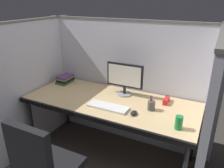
{
  "coord_description": "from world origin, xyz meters",
  "views": [
    {
      "loc": [
        0.98,
        -1.61,
        1.79
      ],
      "look_at": [
        0.0,
        0.35,
        0.92
      ],
      "focal_mm": 34.79,
      "sensor_mm": 36.0,
      "label": 1
    }
  ],
  "objects_px": {
    "keyboard_main": "(108,107)",
    "pen_cup": "(151,106)",
    "computer_mouse": "(134,113)",
    "red_stapler": "(166,100)",
    "desk": "(109,105)",
    "monitor_center": "(125,77)",
    "soda_can": "(179,123)",
    "book_stack": "(65,79)"
  },
  "relations": [
    {
      "from": "red_stapler",
      "to": "soda_can",
      "type": "height_order",
      "value": "soda_can"
    },
    {
      "from": "desk",
      "to": "keyboard_main",
      "type": "distance_m",
      "value": 0.17
    },
    {
      "from": "computer_mouse",
      "to": "keyboard_main",
      "type": "bearing_deg",
      "value": 177.54
    },
    {
      "from": "computer_mouse",
      "to": "book_stack",
      "type": "distance_m",
      "value": 1.19
    },
    {
      "from": "monitor_center",
      "to": "soda_can",
      "type": "height_order",
      "value": "monitor_center"
    },
    {
      "from": "desk",
      "to": "keyboard_main",
      "type": "xyz_separation_m",
      "value": [
        0.06,
        -0.14,
        0.06
      ]
    },
    {
      "from": "monitor_center",
      "to": "red_stapler",
      "type": "relative_size",
      "value": 2.87
    },
    {
      "from": "book_stack",
      "to": "red_stapler",
      "type": "height_order",
      "value": "book_stack"
    },
    {
      "from": "keyboard_main",
      "to": "pen_cup",
      "type": "height_order",
      "value": "pen_cup"
    },
    {
      "from": "keyboard_main",
      "to": "pen_cup",
      "type": "distance_m",
      "value": 0.44
    },
    {
      "from": "desk",
      "to": "soda_can",
      "type": "bearing_deg",
      "value": -15.29
    },
    {
      "from": "desk",
      "to": "red_stapler",
      "type": "relative_size",
      "value": 12.67
    },
    {
      "from": "desk",
      "to": "keyboard_main",
      "type": "height_order",
      "value": "keyboard_main"
    },
    {
      "from": "computer_mouse",
      "to": "book_stack",
      "type": "height_order",
      "value": "book_stack"
    },
    {
      "from": "red_stapler",
      "to": "desk",
      "type": "bearing_deg",
      "value": -157.06
    },
    {
      "from": "desk",
      "to": "book_stack",
      "type": "height_order",
      "value": "book_stack"
    },
    {
      "from": "computer_mouse",
      "to": "pen_cup",
      "type": "xyz_separation_m",
      "value": [
        0.12,
        0.17,
        0.03
      ]
    },
    {
      "from": "book_stack",
      "to": "red_stapler",
      "type": "bearing_deg",
      "value": 0.4
    },
    {
      "from": "red_stapler",
      "to": "book_stack",
      "type": "bearing_deg",
      "value": -179.6
    },
    {
      "from": "monitor_center",
      "to": "computer_mouse",
      "type": "xyz_separation_m",
      "value": [
        0.27,
        -0.39,
        -0.2
      ]
    },
    {
      "from": "monitor_center",
      "to": "pen_cup",
      "type": "height_order",
      "value": "monitor_center"
    },
    {
      "from": "red_stapler",
      "to": "soda_can",
      "type": "bearing_deg",
      "value": -64.68
    },
    {
      "from": "monitor_center",
      "to": "book_stack",
      "type": "xyz_separation_m",
      "value": [
        -0.86,
        -0.0,
        -0.16
      ]
    },
    {
      "from": "keyboard_main",
      "to": "book_stack",
      "type": "xyz_separation_m",
      "value": [
        -0.84,
        0.37,
        0.04
      ]
    },
    {
      "from": "book_stack",
      "to": "soda_can",
      "type": "bearing_deg",
      "value": -15.84
    },
    {
      "from": "book_stack",
      "to": "red_stapler",
      "type": "relative_size",
      "value": 1.48
    },
    {
      "from": "desk",
      "to": "computer_mouse",
      "type": "height_order",
      "value": "computer_mouse"
    },
    {
      "from": "pen_cup",
      "to": "computer_mouse",
      "type": "bearing_deg",
      "value": -126.27
    },
    {
      "from": "book_stack",
      "to": "soda_can",
      "type": "xyz_separation_m",
      "value": [
        1.56,
        -0.44,
        0.01
      ]
    },
    {
      "from": "book_stack",
      "to": "soda_can",
      "type": "height_order",
      "value": "soda_can"
    },
    {
      "from": "monitor_center",
      "to": "pen_cup",
      "type": "relative_size",
      "value": 2.63
    },
    {
      "from": "computer_mouse",
      "to": "soda_can",
      "type": "height_order",
      "value": "soda_can"
    },
    {
      "from": "soda_can",
      "to": "monitor_center",
      "type": "bearing_deg",
      "value": 147.57
    },
    {
      "from": "desk",
      "to": "monitor_center",
      "type": "bearing_deg",
      "value": 72.07
    },
    {
      "from": "computer_mouse",
      "to": "pen_cup",
      "type": "relative_size",
      "value": 0.59
    },
    {
      "from": "desk",
      "to": "keyboard_main",
      "type": "relative_size",
      "value": 4.42
    },
    {
      "from": "computer_mouse",
      "to": "red_stapler",
      "type": "bearing_deg",
      "value": 60.8
    },
    {
      "from": "keyboard_main",
      "to": "book_stack",
      "type": "distance_m",
      "value": 0.92
    },
    {
      "from": "desk",
      "to": "book_stack",
      "type": "bearing_deg",
      "value": 163.61
    },
    {
      "from": "red_stapler",
      "to": "keyboard_main",
      "type": "bearing_deg",
      "value": -143.06
    },
    {
      "from": "monitor_center",
      "to": "soda_can",
      "type": "bearing_deg",
      "value": -32.43
    },
    {
      "from": "pen_cup",
      "to": "soda_can",
      "type": "xyz_separation_m",
      "value": [
        0.31,
        -0.22,
        0.01
      ]
    }
  ]
}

